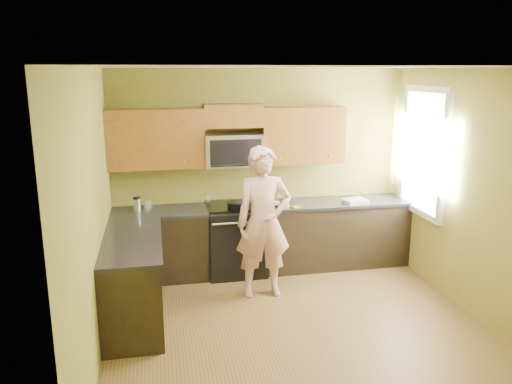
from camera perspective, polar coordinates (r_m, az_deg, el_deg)
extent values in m
plane|color=brown|center=(5.55, 4.86, -15.21)|extent=(4.00, 4.00, 0.00)
plane|color=white|center=(4.87, 5.52, 13.86)|extent=(4.00, 4.00, 0.00)
plane|color=olive|center=(6.93, 0.47, 2.62)|extent=(4.00, 0.00, 4.00)
plane|color=olive|center=(3.29, 15.29, -10.67)|extent=(4.00, 0.00, 4.00)
plane|color=olive|center=(4.88, -17.99, -2.82)|extent=(0.00, 4.00, 4.00)
plane|color=olive|center=(5.92, 24.06, -0.50)|extent=(0.00, 4.00, 4.00)
cube|color=black|center=(6.89, 0.97, -5.30)|extent=(4.00, 0.60, 0.88)
cube|color=black|center=(5.72, -13.65, -9.77)|extent=(0.60, 1.60, 0.88)
cube|color=black|center=(6.74, 1.01, -1.63)|extent=(4.00, 0.62, 0.04)
cube|color=black|center=(5.56, -13.81, -5.40)|extent=(0.62, 1.60, 0.04)
cube|color=brown|center=(6.60, -2.66, 8.62)|extent=(0.76, 0.33, 0.30)
imported|color=#E97E74|center=(6.00, 0.87, -3.48)|extent=(0.67, 0.44, 1.82)
cube|color=#B27F47|center=(6.62, 4.59, -1.72)|extent=(0.13, 0.13, 0.01)
ellipsoid|color=silver|center=(6.52, -1.46, -1.71)|extent=(0.11, 0.12, 0.06)
ellipsoid|color=silver|center=(6.69, 2.30, -1.30)|extent=(0.14, 0.15, 0.07)
cube|color=white|center=(6.97, 11.15, -1.01)|extent=(0.34, 0.29, 0.05)
cylinder|color=silver|center=(6.58, -12.20, -1.60)|extent=(0.08, 0.08, 0.12)
cylinder|color=silver|center=(6.65, -11.95, -1.44)|extent=(0.08, 0.08, 0.12)
cylinder|color=silver|center=(6.79, -5.46, -0.87)|extent=(0.08, 0.08, 0.12)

